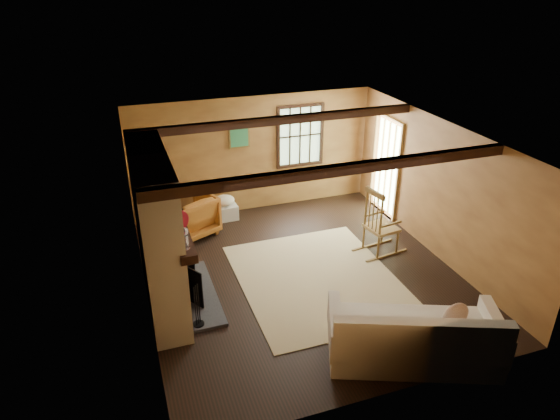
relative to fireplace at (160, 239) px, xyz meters
name	(u,v)px	position (x,y,z in m)	size (l,w,h in m)	color
ground	(302,275)	(2.23, 0.00, -1.10)	(5.50, 5.50, 0.00)	black
room_envelope	(311,177)	(2.45, 0.26, 0.53)	(5.02, 5.52, 2.44)	#A9753C
fireplace	(160,239)	(0.00, 0.00, 0.00)	(1.02, 2.30, 2.40)	#B04744
rug	(317,279)	(2.43, -0.20, -1.10)	(2.50, 3.00, 0.01)	tan
rocking_chair	(380,226)	(3.80, 0.27, -0.58)	(0.96, 0.60, 1.24)	tan
sofa	(414,340)	(2.88, -2.32, -0.79)	(2.39, 1.71, 0.88)	silver
firewood_pile	(168,219)	(0.36, 2.60, -0.99)	(0.60, 0.11, 0.22)	brown
laundry_basket	(225,212)	(1.50, 2.46, -0.95)	(0.50, 0.38, 0.30)	silver
basket_pillow	(224,200)	(1.50, 2.46, -0.70)	(0.43, 0.34, 0.21)	silver
armchair	(190,215)	(0.73, 2.03, -0.70)	(0.85, 0.88, 0.80)	#BF6026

